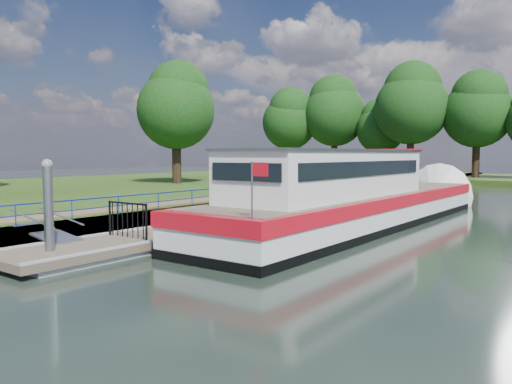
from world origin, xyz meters
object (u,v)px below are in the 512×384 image
Objects in this scene: barge at (364,200)px; car_b at (328,172)px; car_d at (362,170)px; pontoon at (303,213)px; car_a at (370,172)px; car_c at (296,169)px.

barge is 6.51× the size of car_b.
car_b is 0.72× the size of car_d.
pontoon is 25.13m from car_a.
car_a reaches higher than pontoon.
barge is at bearing 120.89° from car_c.
car_d is at bearing -153.01° from car_c.
car_b is at bearing 179.74° from car_a.
car_b is at bearing 115.87° from pontoon.
pontoon is at bearing 167.30° from barge.
barge is 4.81× the size of car_c.
pontoon is 3.79m from barge.
car_b reaches higher than pontoon.
car_d is (-9.81, 28.15, 1.28)m from pontoon.
barge reaches higher than car_d.
barge is 4.70× the size of car_d.
car_a reaches higher than car_b.
car_c is at bearing 122.90° from pontoon.
pontoon is 8.68× the size of car_a.
car_d is at bearing 4.42° from car_b.
car_a is 0.79× the size of car_c.
car_d is at bearing 114.84° from barge.
car_d is at bearing 109.22° from pontoon.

